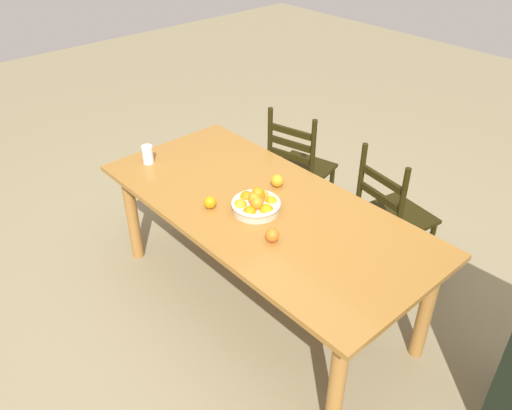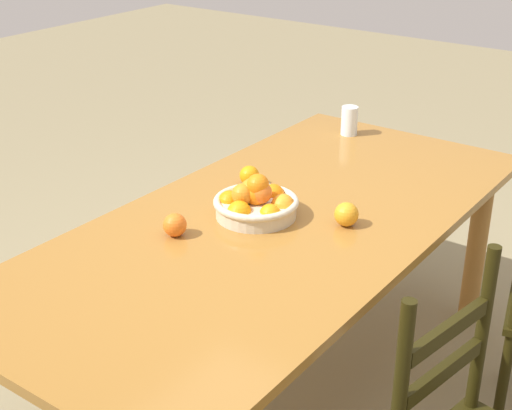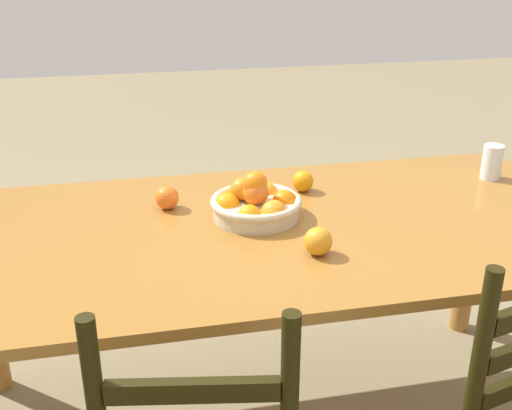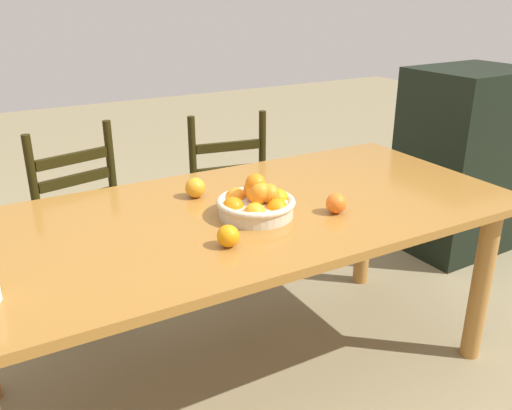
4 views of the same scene
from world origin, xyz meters
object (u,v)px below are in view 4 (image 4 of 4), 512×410
(chair_near_window, at_px, (69,228))
(orange_loose_1, at_px, (228,236))
(chair_by_cabinet, at_px, (222,200))
(cabinet, at_px, (462,161))
(orange_loose_2, at_px, (195,188))
(fruit_bowl, at_px, (256,202))
(dining_table, at_px, (242,234))
(orange_loose_0, at_px, (336,203))

(chair_near_window, bearing_deg, orange_loose_1, 92.31)
(chair_by_cabinet, bearing_deg, orange_loose_1, 75.01)
(cabinet, relative_size, orange_loose_2, 13.80)
(chair_near_window, height_order, cabinet, cabinet)
(fruit_bowl, relative_size, orange_loose_2, 3.59)
(dining_table, relative_size, chair_by_cabinet, 2.24)
(orange_loose_2, bearing_deg, orange_loose_0, -46.35)
(dining_table, height_order, orange_loose_1, orange_loose_1)
(dining_table, bearing_deg, orange_loose_2, 114.46)
(fruit_bowl, distance_m, orange_loose_0, 0.29)
(dining_table, relative_size, cabinet, 1.92)
(orange_loose_0, bearing_deg, fruit_bowl, 155.18)
(orange_loose_1, height_order, orange_loose_2, orange_loose_2)
(chair_by_cabinet, height_order, orange_loose_0, chair_by_cabinet)
(orange_loose_0, bearing_deg, dining_table, 146.20)
(cabinet, distance_m, fruit_bowl, 1.79)
(dining_table, bearing_deg, chair_near_window, 120.79)
(cabinet, bearing_deg, orange_loose_1, -161.89)
(cabinet, bearing_deg, chair_by_cabinet, 161.80)
(chair_near_window, xyz_separation_m, chair_by_cabinet, (0.81, 0.05, -0.03))
(chair_by_cabinet, distance_m, cabinet, 1.45)
(fruit_bowl, bearing_deg, orange_loose_2, 112.92)
(fruit_bowl, relative_size, orange_loose_0, 3.78)
(chair_near_window, xyz_separation_m, cabinet, (2.19, -0.36, 0.08))
(fruit_bowl, xyz_separation_m, orange_loose_2, (-0.12, 0.27, -0.01))
(cabinet, distance_m, orange_loose_2, 1.84)
(orange_loose_0, relative_size, orange_loose_1, 1.04)
(orange_loose_0, bearing_deg, chair_near_window, 127.47)
(orange_loose_1, distance_m, orange_loose_2, 0.45)
(orange_loose_2, bearing_deg, dining_table, -65.54)
(cabinet, relative_size, fruit_bowl, 3.85)
(fruit_bowl, bearing_deg, cabinet, 17.04)
(orange_loose_1, bearing_deg, chair_near_window, 106.16)
(dining_table, xyz_separation_m, orange_loose_0, (0.28, -0.19, 0.13))
(chair_near_window, relative_size, orange_loose_1, 13.38)
(chair_near_window, xyz_separation_m, orange_loose_2, (0.39, -0.60, 0.32))
(chair_by_cabinet, height_order, orange_loose_2, chair_by_cabinet)
(chair_by_cabinet, height_order, fruit_bowl, chair_by_cabinet)
(chair_near_window, relative_size, orange_loose_0, 12.87)
(chair_near_window, distance_m, cabinet, 2.22)
(cabinet, bearing_deg, orange_loose_0, -157.94)
(cabinet, height_order, orange_loose_2, cabinet)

